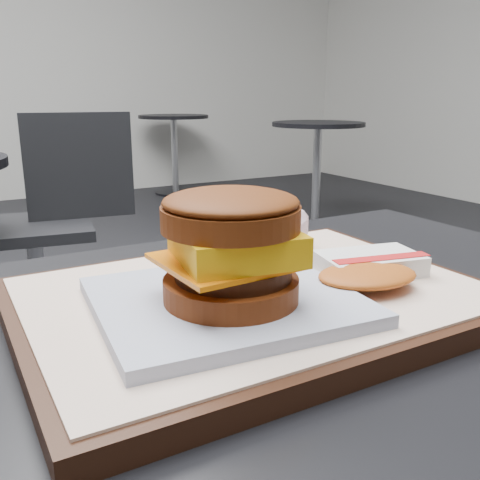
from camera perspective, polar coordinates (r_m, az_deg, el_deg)
name	(u,v)px	position (r m, az deg, el deg)	size (l,w,h in m)	color
serving_tray	(254,300)	(0.45, 1.54, -6.39)	(0.38, 0.28, 0.02)	black
breakfast_sandwich	(230,260)	(0.39, -1.11, -2.19)	(0.20, 0.19, 0.09)	silver
hash_brown	(369,269)	(0.48, 13.55, -2.98)	(0.13, 0.10, 0.02)	silver
crumpled_wrapper	(254,225)	(0.55, 1.50, 1.58)	(0.12, 0.10, 0.05)	white
neighbor_chair	(50,213)	(2.14, -19.59, 2.71)	(0.63, 0.48, 0.88)	#A4A5A9
bg_table_near	(317,149)	(3.95, 8.26, 9.64)	(0.66, 0.66, 0.75)	black
bg_table_far	(174,135)	(5.23, -7.05, 11.04)	(0.66, 0.66, 0.75)	black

